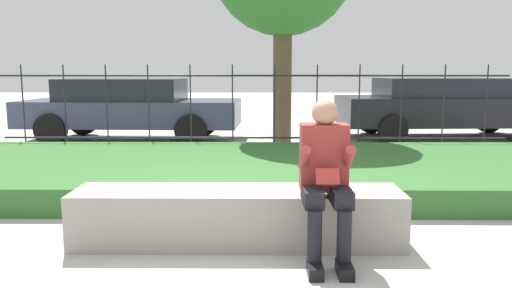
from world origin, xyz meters
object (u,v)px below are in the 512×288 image
person_seated_reader (325,172)px  car_parked_left (130,107)px  stone_bench (238,219)px  car_parked_right (444,106)px

person_seated_reader → car_parked_left: car_parked_left is taller
stone_bench → person_seated_reader: bearing=-25.0°
stone_bench → car_parked_left: 7.07m
person_seated_reader → car_parked_right: size_ratio=0.27×
car_parked_left → car_parked_right: size_ratio=0.98×
car_parked_left → stone_bench: bearing=-65.9°
car_parked_left → car_parked_right: car_parked_right is taller
person_seated_reader → car_parked_right: (3.59, 7.33, 0.02)m
person_seated_reader → car_parked_left: (-3.35, 6.88, 0.02)m
person_seated_reader → car_parked_right: bearing=63.9°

